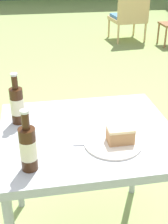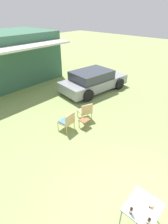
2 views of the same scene
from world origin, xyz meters
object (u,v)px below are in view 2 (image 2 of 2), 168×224
at_px(garden_side_table, 85,121).
at_px(patio_table, 143,208).
at_px(parked_car, 93,81).
at_px(cola_bottle_near, 131,210).
at_px(wicker_chair_plain, 86,111).
at_px(cola_bottle_far, 149,221).
at_px(cake_on_plate, 151,206).
at_px(wicker_chair_cushioned, 67,121).

bearing_deg(garden_side_table, patio_table, -120.11).
height_order(parked_car, patio_table, parked_car).
distance_m(garden_side_table, patio_table, 4.31).
bearing_deg(cola_bottle_near, parked_car, 45.05).
height_order(wicker_chair_plain, garden_side_table, wicker_chair_plain).
bearing_deg(cola_bottle_far, cola_bottle_near, 96.94).
distance_m(parked_car, cola_bottle_far, 8.53).
bearing_deg(cola_bottle_near, cake_on_plate, -32.60).
distance_m(wicker_chair_cushioned, cola_bottle_far, 4.73).
bearing_deg(garden_side_table, cola_bottle_far, -121.56).
relative_size(parked_car, garden_side_table, 10.74).
height_order(wicker_chair_plain, cake_on_plate, wicker_chair_plain).
xyz_separation_m(wicker_chair_plain, garden_side_table, (-0.51, -0.40, -0.13)).
bearing_deg(parked_car, cola_bottle_far, -125.18).
relative_size(patio_table, cola_bottle_near, 3.20).
bearing_deg(garden_side_table, wicker_chair_cushioned, 147.46).
bearing_deg(wicker_chair_plain, cola_bottle_far, 77.25).
bearing_deg(parked_car, cake_on_plate, -123.77).
distance_m(cake_on_plate, cola_bottle_near, 0.51).
distance_m(wicker_chair_plain, cake_on_plate, 4.97).
xyz_separation_m(wicker_chair_cushioned, cake_on_plate, (-1.40, -4.26, 0.30)).
xyz_separation_m(patio_table, cola_bottle_far, (-0.27, -0.24, 0.17)).
height_order(patio_table, cola_bottle_far, cola_bottle_far).
bearing_deg(garden_side_table, cola_bottle_near, -124.69).
bearing_deg(cola_bottle_far, wicker_chair_cushioned, 67.88).
height_order(cake_on_plate, cola_bottle_far, cola_bottle_far).
xyz_separation_m(cola_bottle_near, cola_bottle_far, (0.05, -0.38, 0.00)).
height_order(wicker_chair_plain, cola_bottle_far, cola_bottle_far).
bearing_deg(wicker_chair_plain, wicker_chair_cushioned, 20.36).
bearing_deg(cola_bottle_far, parked_car, 47.07).
distance_m(wicker_chair_cushioned, garden_side_table, 0.78).
distance_m(patio_table, cola_bottle_near, 0.39).
xyz_separation_m(wicker_chair_plain, cola_bottle_near, (-2.99, -3.97, 0.37)).
height_order(patio_table, cola_bottle_near, cola_bottle_near).
distance_m(garden_side_table, cola_bottle_far, 4.67).
bearing_deg(cake_on_plate, garden_side_table, 61.91).
height_order(wicker_chair_cushioned, patio_table, wicker_chair_cushioned).
xyz_separation_m(parked_car, garden_side_table, (-3.38, -2.29, -0.32)).
distance_m(parked_car, patio_table, 8.17).
relative_size(cake_on_plate, cola_bottle_near, 0.99).
relative_size(parked_car, wicker_chair_plain, 5.49).
bearing_deg(wicker_chair_cushioned, patio_table, 65.16).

